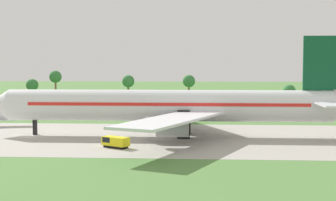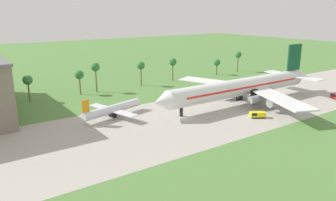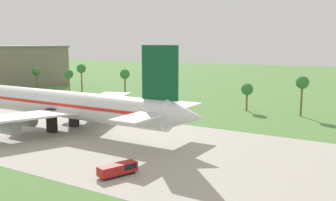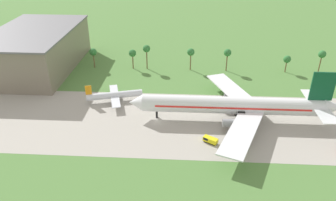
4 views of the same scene
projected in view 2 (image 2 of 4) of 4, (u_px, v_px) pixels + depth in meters
The scene contains 6 objects.
ground_plane at pixel (186, 119), 103.00m from camera, with size 600.00×600.00×0.00m, color #517F3D.
taxiway_strip at pixel (186, 118), 103.00m from camera, with size 320.00×44.00×0.02m.
jet_airliner at pixel (244, 87), 119.35m from camera, with size 77.32×61.57×19.84m.
regional_aircraft at pixel (112, 109), 103.84m from camera, with size 22.31×20.29×7.77m.
baggage_tug at pixel (257, 115), 103.46m from camera, with size 5.14×4.23×1.90m.
palm_tree_row at pixel (148, 66), 148.68m from camera, with size 113.79×3.60×12.33m.
Camera 2 is at (-60.59, -77.06, 32.61)m, focal length 35.00 mm.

